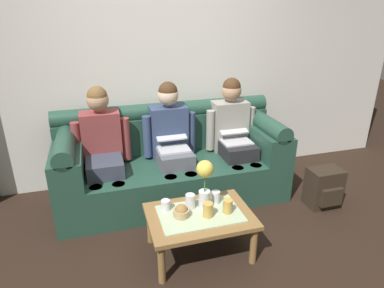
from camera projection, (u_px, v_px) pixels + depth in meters
ground_plane at (206, 266)px, 2.69m from camera, size 14.00×14.00×0.00m
back_wall_patterned at (158, 52)px, 3.65m from camera, size 6.00×0.12×2.90m
couch at (172, 163)px, 3.59m from camera, size 2.32×0.88×0.96m
person_left at (103, 145)px, 3.30m from camera, size 0.56×0.67×1.22m
person_middle at (171, 138)px, 3.47m from camera, size 0.56×0.67×1.22m
person_right at (233, 131)px, 3.65m from camera, size 0.56×0.67×1.22m
coffee_table at (200, 219)px, 2.73m from camera, size 0.84×0.59×0.38m
flower_vase at (205, 180)px, 2.69m from camera, size 0.14×0.14×0.43m
snack_bowl at (181, 212)px, 2.66m from camera, size 0.13×0.13×0.11m
cup_near_left at (216, 197)px, 2.84m from camera, size 0.07×0.07×0.10m
cup_near_right at (208, 210)px, 2.65m from camera, size 0.08×0.08×0.12m
cup_far_center at (166, 205)px, 2.74m from camera, size 0.07×0.07×0.09m
cup_far_left at (190, 201)px, 2.76m from camera, size 0.08×0.08×0.12m
cup_far_right at (228, 206)px, 2.70m from camera, size 0.08×0.08×0.11m
backpack_right at (324, 188)px, 3.44m from camera, size 0.33×0.27×0.40m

